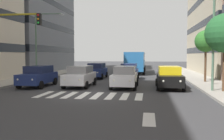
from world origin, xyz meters
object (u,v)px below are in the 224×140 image
object	(u,v)px
car_2	(80,76)
car_3	(38,76)
car_1	(125,77)
traffic_light_gantry	(3,39)
street_lamp_right	(41,38)
street_tree_1	(206,41)
car_0	(169,77)
bus_behind_traffic	(136,60)
street_lamp_left	(207,26)
car_row2_0	(97,70)
car_row2_1	(129,71)

from	to	relation	value
car_2	car_3	distance (m)	3.49
car_1	car_2	size ratio (longest dim) A/B	1.00
traffic_light_gantry	street_lamp_right	world-z (taller)	street_lamp_right
car_2	traffic_light_gantry	bearing A→B (deg)	45.26
traffic_light_gantry	street_tree_1	xyz separation A→B (m)	(-14.95, -8.43, 0.20)
car_0	street_tree_1	world-z (taller)	street_tree_1
bus_behind_traffic	traffic_light_gantry	size ratio (longest dim) A/B	1.91
car_0	traffic_light_gantry	size ratio (longest dim) A/B	0.81
car_1	bus_behind_traffic	world-z (taller)	bus_behind_traffic
car_2	street_lamp_left	world-z (taller)	street_lamp_left
car_2	car_row2_0	world-z (taller)	same
car_2	street_lamp_right	distance (m)	8.51
car_0	car_3	xyz separation A→B (m)	(10.64, 0.27, 0.00)
car_row2_1	street_lamp_right	distance (m)	9.99
car_row2_0	bus_behind_traffic	distance (m)	9.94
street_lamp_left	bus_behind_traffic	bearing A→B (deg)	-72.59
car_row2_1	car_3	bearing A→B (deg)	45.84
car_3	street_tree_1	size ratio (longest dim) A/B	0.93
car_0	bus_behind_traffic	size ratio (longest dim) A/B	0.42
car_3	car_row2_1	distance (m)	10.02
bus_behind_traffic	street_tree_1	size ratio (longest dim) A/B	2.20
car_3	bus_behind_traffic	distance (m)	18.57
car_row2_0	street_lamp_left	size ratio (longest dim) A/B	0.61
car_2	street_tree_1	distance (m)	11.97
car_2	bus_behind_traffic	world-z (taller)	bus_behind_traffic
street_lamp_left	car_1	bearing A→B (deg)	-16.83
street_lamp_left	car_row2_1	bearing A→B (deg)	-55.21
car_1	car_row2_1	world-z (taller)	same
car_1	street_tree_1	distance (m)	8.83
street_tree_1	car_2	bearing A→B (deg)	21.43
car_1	bus_behind_traffic	bearing A→B (deg)	-90.00
car_2	bus_behind_traffic	xyz separation A→B (m)	(-3.70, -16.71, 0.97)
car_0	street_tree_1	bearing A→B (deg)	-129.66
car_row2_0	car_1	bearing A→B (deg)	116.90
car_1	bus_behind_traffic	distance (m)	16.84
car_2	car_0	bearing A→B (deg)	179.01
car_0	traffic_light_gantry	distance (m)	12.36
bus_behind_traffic	street_lamp_left	size ratio (longest dim) A/B	1.44
car_0	street_lamp_left	distance (m)	4.71
car_row2_1	street_tree_1	size ratio (longest dim) A/B	0.93
traffic_light_gantry	street_lamp_left	size ratio (longest dim) A/B	0.76
car_0	street_lamp_right	world-z (taller)	street_lamp_right
car_2	street_lamp_left	xyz separation A→B (m)	(-9.53, 1.87, 3.69)
car_1	street_lamp_right	xyz separation A→B (m)	(9.40, -5.34, 3.55)
car_0	car_2	world-z (taller)	same
car_2	bus_behind_traffic	size ratio (longest dim) A/B	0.42
street_lamp_left	street_tree_1	xyz separation A→B (m)	(-1.26, -6.10, -0.71)
car_0	car_3	distance (m)	10.65
street_lamp_right	street_tree_1	size ratio (longest dim) A/B	1.45
car_row2_0	bus_behind_traffic	size ratio (longest dim) A/B	0.42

